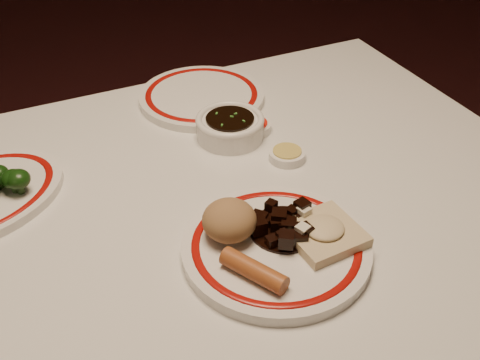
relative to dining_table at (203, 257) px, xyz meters
name	(u,v)px	position (x,y,z in m)	size (l,w,h in m)	color
dining_table	(203,257)	(0.00, 0.00, 0.00)	(1.20, 0.90, 0.75)	silver
main_plate	(276,248)	(0.06, -0.13, 0.10)	(0.34, 0.34, 0.02)	white
rice_mound	(229,220)	(0.01, -0.08, 0.14)	(0.08, 0.08, 0.06)	#997048
spring_roll	(254,270)	(0.01, -0.17, 0.12)	(0.03, 0.03, 0.10)	#9F5427
fried_wonton	(324,232)	(0.13, -0.14, 0.12)	(0.10, 0.10, 0.03)	#CBB98F
stirfry_heap	(285,226)	(0.09, -0.11, 0.12)	(0.10, 0.11, 0.03)	black
soy_bowl	(230,128)	(0.13, 0.18, 0.11)	(0.12, 0.12, 0.04)	white
sweet_sour_dish	(254,127)	(0.18, 0.18, 0.10)	(0.06, 0.06, 0.02)	white
mustard_dish	(287,155)	(0.19, 0.07, 0.10)	(0.06, 0.06, 0.02)	white
far_plate	(202,97)	(0.14, 0.33, 0.10)	(0.28, 0.28, 0.02)	white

